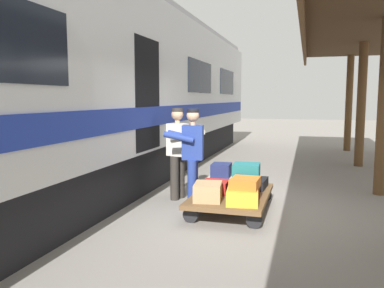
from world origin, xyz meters
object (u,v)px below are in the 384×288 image
suitcase_teal_softside (246,171)px  suitcase_navy_fabric (221,170)px  suitcase_black_hardshell (252,183)px  train_car (75,89)px  suitcase_yellow_case (243,195)px  suitcase_tan_vintage (208,192)px  suitcase_orange_carryall (245,183)px  luggage_cart (231,196)px  suitcase_burgundy_valise (248,187)px  porter_in_overalls (192,153)px  suitcase_cream_canvas (222,181)px  suitcase_red_plastic (216,187)px  porter_by_door (178,150)px

suitcase_teal_softside → suitcase_navy_fabric: (0.53, -0.50, -0.10)m
suitcase_black_hardshell → train_car: bearing=4.7°
train_car → suitcase_yellow_case: size_ratio=32.54×
suitcase_yellow_case → suitcase_teal_softside: suitcase_teal_softside is taller
train_car → suitcase_tan_vintage: (-2.82, 0.80, -1.62)m
suitcase_teal_softside → suitcase_orange_carryall: suitcase_teal_softside is taller
suitcase_black_hardshell → suitcase_navy_fabric: (0.56, 0.01, 0.21)m
suitcase_tan_vintage → suitcase_orange_carryall: suitcase_orange_carryall is taller
luggage_cart → suitcase_black_hardshell: size_ratio=3.31×
suitcase_black_hardshell → suitcase_navy_fabric: suitcase_navy_fabric is taller
suitcase_yellow_case → suitcase_burgundy_valise: size_ratio=1.04×
train_car → suitcase_navy_fabric: (-2.80, -0.27, -1.47)m
suitcase_teal_softside → porter_in_overalls: porter_in_overalls is taller
suitcase_cream_canvas → suitcase_tan_vintage: bearing=90.0°
suitcase_cream_canvas → porter_in_overalls: (0.47, 0.36, 0.54)m
train_car → suitcase_teal_softside: train_car is taller
train_car → suitcase_cream_canvas: bearing=-174.4°
suitcase_red_plastic → suitcase_navy_fabric: bearing=-88.2°
suitcase_tan_vintage → suitcase_orange_carryall: size_ratio=1.06×
suitcase_tan_vintage → suitcase_red_plastic: (0.00, -0.54, -0.04)m
suitcase_yellow_case → suitcase_black_hardshell: (0.00, -1.07, -0.03)m
suitcase_black_hardshell → suitcase_red_plastic: bearing=44.5°
suitcase_yellow_case → porter_by_door: bearing=-37.6°
suitcase_orange_carryall → suitcase_tan_vintage: bearing=0.5°
suitcase_teal_softside → suitcase_burgundy_valise: bearing=141.4°
suitcase_black_hardshell → porter_by_door: 1.48m
suitcase_black_hardshell → porter_in_overalls: size_ratio=0.35×
luggage_cart → suitcase_burgundy_valise: 0.33m
suitcase_red_plastic → suitcase_orange_carryall: (-0.58, 0.53, 0.21)m
suitcase_teal_softside → suitcase_navy_fabric: suitcase_teal_softside is taller
suitcase_cream_canvas → train_car: bearing=5.6°
suitcase_tan_vintage → suitcase_black_hardshell: 1.20m
suitcase_yellow_case → luggage_cart: bearing=-63.1°
train_car → suitcase_cream_canvas: size_ratio=42.58×
suitcase_black_hardshell → porter_by_door: bearing=0.3°
suitcase_cream_canvas → suitcase_navy_fabric: (0.02, 0.01, 0.20)m
suitcase_orange_carryall → suitcase_cream_canvas: bearing=-61.5°
luggage_cart → porter_in_overalls: 1.02m
suitcase_orange_carryall → suitcase_navy_fabric: size_ratio=1.25×
suitcase_yellow_case → suitcase_red_plastic: suitcase_yellow_case is taller
suitcase_burgundy_valise → suitcase_tan_vintage: bearing=44.5°
train_car → porter_in_overalls: 2.60m
train_car → porter_by_door: 2.30m
suitcase_red_plastic → suitcase_teal_softside: (-0.51, -0.03, 0.29)m
suitcase_black_hardshell → suitcase_tan_vintage: bearing=63.1°
train_car → luggage_cart: bearing=175.2°
porter_in_overalls → suitcase_tan_vintage: bearing=123.5°
suitcase_cream_canvas → suitcase_orange_carryall: bearing=118.5°
train_car → suitcase_teal_softside: bearing=176.0°
train_car → luggage_cart: (-3.09, 0.26, -1.80)m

